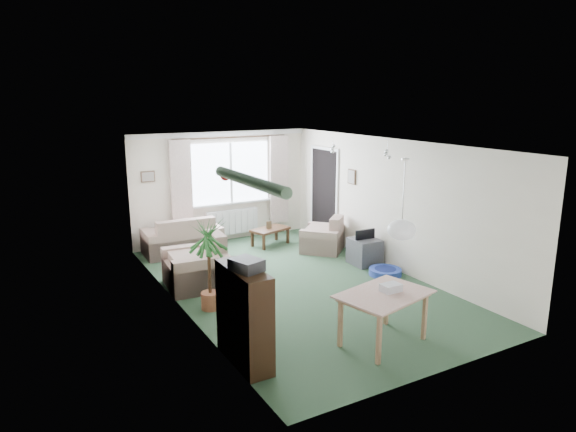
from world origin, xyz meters
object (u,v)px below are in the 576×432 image
armchair_left (195,261)px  tv_cube (365,252)px  sofa (182,235)px  dining_table (383,319)px  bookshelf (244,316)px  coffee_table (270,237)px  houseplant (209,264)px  pet_bed (385,272)px  armchair_corner (323,234)px

armchair_left → tv_cube: armchair_left is taller
sofa → dining_table: size_ratio=1.43×
armchair_left → bookshelf: (-0.34, -2.72, 0.15)m
coffee_table → bookshelf: bookshelf is taller
bookshelf → houseplant: size_ratio=0.85×
pet_bed → coffee_table: bearing=108.8°
coffee_table → dining_table: 4.78m
coffee_table → tv_cube: tv_cube is taller
armchair_corner → houseplant: bearing=-15.1°
dining_table → tv_cube: bearing=56.6°
sofa → houseplant: bearing=81.6°
bookshelf → houseplant: (0.21, 1.70, 0.11)m
sofa → houseplant: houseplant is taller
bookshelf → houseplant: houseplant is taller
coffee_table → houseplant: (-2.35, -2.59, 0.52)m
armchair_left → tv_cube: 3.24m
tv_cube → pet_bed: bearing=-91.8°
armchair_corner → houseplant: size_ratio=0.58×
sofa → armchair_corner: (2.58, -1.28, -0.01)m
bookshelf → tv_cube: bearing=32.5°
tv_cube → pet_bed: 0.71m
sofa → armchair_corner: bearing=155.2°
coffee_table → pet_bed: 2.86m
armchair_corner → pet_bed: bearing=52.0°
armchair_corner → armchair_left: size_ratio=0.82×
dining_table → armchair_left: bearing=114.5°
bookshelf → dining_table: (1.77, -0.42, -0.26)m
dining_table → pet_bed: size_ratio=1.84×
houseplant → bookshelf: bearing=-97.1°
sofa → pet_bed: sofa is taller
sofa → armchair_left: (-0.40, -1.95, 0.06)m
tv_cube → pet_bed: tv_cube is taller
coffee_table → tv_cube: (0.97, -2.03, 0.06)m
sofa → bookshelf: bookshelf is taller
houseplant → pet_bed: bearing=-2.1°
sofa → armchair_left: size_ratio=1.53×
sofa → houseplant: 3.02m
houseplant → armchair_corner: bearing=28.4°
bookshelf → houseplant: bearing=82.8°
houseplant → pet_bed: size_ratio=2.42×
dining_table → pet_bed: (1.72, 2.00, -0.28)m
armchair_corner → armchair_left: bearing=-30.9°
bookshelf → dining_table: 1.84m
armchair_left → sofa: bearing=173.0°
armchair_corner → houseplant: houseplant is taller
sofa → dining_table: (1.03, -5.09, -0.05)m
sofa → coffee_table: 1.87m
armchair_corner → pet_bed: size_ratio=1.42×
sofa → bookshelf: bearing=82.7°
tv_cube → armchair_corner: bearing=103.8°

